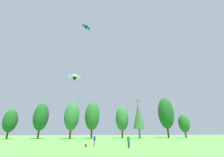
{
  "coord_description": "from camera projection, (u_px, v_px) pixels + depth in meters",
  "views": [
    {
      "loc": [
        -2.2,
        0.73,
        2.04
      ],
      "look_at": [
        1.18,
        21.57,
        9.64
      ],
      "focal_mm": 24.02,
      "sensor_mm": 36.0,
      "label": 1
    }
  ],
  "objects": [
    {
      "name": "utility_pole",
      "position": [
        139.0,
        117.0,
        49.88
      ],
      "size": [
        2.2,
        0.26,
        12.79
      ],
      "color": "brown",
      "rests_on": "ground_plane"
    },
    {
      "name": "treeline_tree_f",
      "position": [
        122.0,
        119.0,
        57.91
      ],
      "size": [
        4.93,
        4.93,
        11.61
      ],
      "color": "#472D19",
      "rests_on": "ground_plane"
    },
    {
      "name": "kite_flyer_mid",
      "position": [
        129.0,
        140.0,
        20.71
      ],
      "size": [
        0.74,
        0.76,
        1.69
      ],
      "color": "navy",
      "rests_on": "ground_plane"
    },
    {
      "name": "kite_flyer_near",
      "position": [
        95.0,
        139.0,
        23.44
      ],
      "size": [
        0.39,
        0.6,
        1.69
      ],
      "color": "gray",
      "rests_on": "ground_plane"
    },
    {
      "name": "treeline_tree_b",
      "position": [
        10.0,
        121.0,
        48.53
      ],
      "size": [
        4.29,
        4.29,
        9.21
      ],
      "color": "#472D19",
      "rests_on": "ground_plane"
    },
    {
      "name": "treeline_tree_d",
      "position": [
        72.0,
        116.0,
        51.03
      ],
      "size": [
        5.01,
        5.01,
        11.88
      ],
      "color": "#472D19",
      "rests_on": "ground_plane"
    },
    {
      "name": "treeline_tree_i",
      "position": [
        184.0,
        123.0,
        60.22
      ],
      "size": [
        4.24,
        4.24,
        9.04
      ],
      "color": "#472D19",
      "rests_on": "ground_plane"
    },
    {
      "name": "backpack",
      "position": [
        86.0,
        146.0,
        21.92
      ],
      "size": [
        0.27,
        0.34,
        0.4
      ],
      "primitive_type": "cube",
      "rotation": [
        0.0,
        0.0,
        1.46
      ],
      "color": "maroon",
      "rests_on": "ground_plane"
    },
    {
      "name": "treeline_tree_c",
      "position": [
        41.0,
        117.0,
        51.39
      ],
      "size": [
        4.95,
        4.95,
        11.66
      ],
      "color": "#472D19",
      "rests_on": "ground_plane"
    },
    {
      "name": "parafoil_kite_mid_teal",
      "position": [
        86.0,
        27.0,
        34.34
      ],
      "size": [
        7.99,
        8.36,
        23.78
      ],
      "color": "teal"
    },
    {
      "name": "treeline_tree_e",
      "position": [
        92.0,
        116.0,
        53.67
      ],
      "size": [
        5.16,
        5.16,
        12.44
      ],
      "color": "#472D19",
      "rests_on": "ground_plane"
    },
    {
      "name": "parafoil_kite_high_white",
      "position": [
        75.0,
        78.0,
        45.0
      ],
      "size": [
        7.58,
        19.03,
        17.33
      ],
      "color": "white"
    },
    {
      "name": "treeline_tree_g",
      "position": [
        138.0,
        116.0,
        57.83
      ],
      "size": [
        4.38,
        4.38,
        12.63
      ],
      "color": "#472D19",
      "rests_on": "ground_plane"
    },
    {
      "name": "treeline_tree_h",
      "position": [
        166.0,
        113.0,
        58.5
      ],
      "size": [
        5.86,
        5.86,
        15.03
      ],
      "color": "#472D19",
      "rests_on": "ground_plane"
    }
  ]
}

